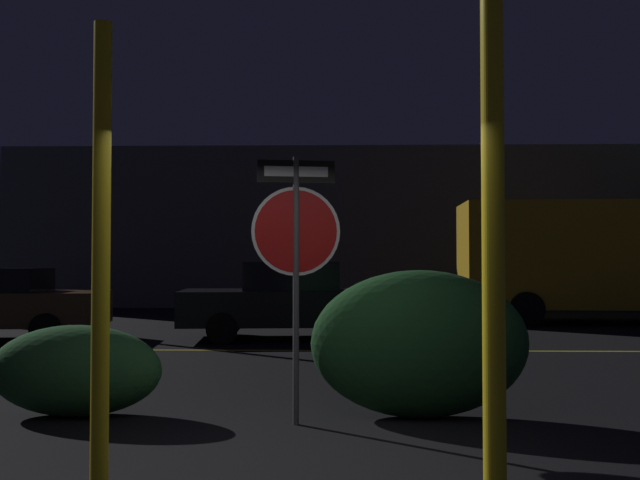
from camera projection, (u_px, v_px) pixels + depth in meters
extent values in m
plane|color=black|center=(293.00, 473.00, 5.28)|extent=(260.00, 260.00, 0.00)
cube|color=gold|center=(318.00, 350.00, 12.53)|extent=(35.50, 0.12, 0.01)
cylinder|color=#4C4C51|center=(296.00, 290.00, 6.90)|extent=(0.06, 0.06, 2.59)
cylinder|color=white|center=(296.00, 231.00, 6.92)|extent=(0.86, 0.15, 0.87)
cylinder|color=#B71414|center=(296.00, 231.00, 6.92)|extent=(0.80, 0.15, 0.80)
cube|color=black|center=(296.00, 172.00, 6.93)|extent=(0.75, 0.15, 0.22)
cube|color=white|center=(296.00, 172.00, 6.93)|extent=(0.62, 0.13, 0.10)
cylinder|color=yellow|center=(101.00, 252.00, 5.01)|extent=(0.13, 0.13, 3.27)
cylinder|color=yellow|center=(493.00, 233.00, 4.73)|extent=(0.15, 0.15, 3.52)
ellipsoid|color=#2D6633|center=(76.00, 371.00, 7.24)|extent=(1.76, 0.80, 0.92)
ellipsoid|color=#1E4C23|center=(419.00, 344.00, 7.17)|extent=(2.20, 0.85, 1.49)
cylinder|color=black|center=(46.00, 329.00, 13.38)|extent=(0.61, 0.25, 0.60)
cylinder|color=black|center=(73.00, 321.00, 15.09)|extent=(0.61, 0.25, 0.60)
cube|color=black|center=(297.00, 307.00, 14.47)|extent=(4.81, 2.26, 0.69)
cube|color=black|center=(290.00, 276.00, 14.48)|extent=(2.00, 1.77, 0.57)
cylinder|color=black|center=(363.00, 320.00, 15.45)|extent=(0.61, 0.25, 0.60)
cylinder|color=black|center=(374.00, 328.00, 13.64)|extent=(0.61, 0.25, 0.60)
cylinder|color=black|center=(229.00, 321.00, 15.28)|extent=(0.61, 0.25, 0.60)
cylinder|color=black|center=(222.00, 329.00, 13.47)|extent=(0.61, 0.25, 0.60)
sphere|color=#F4EFCC|center=(407.00, 303.00, 15.19)|extent=(0.14, 0.14, 0.14)
sphere|color=#F4EFCC|center=(418.00, 307.00, 14.02)|extent=(0.14, 0.14, 0.14)
cube|color=gold|center=(546.00, 255.00, 18.23)|extent=(4.33, 2.48, 2.67)
cylinder|color=black|center=(508.00, 304.00, 19.34)|extent=(0.85, 0.31, 0.84)
cylinder|color=black|center=(527.00, 309.00, 17.12)|extent=(0.85, 0.31, 0.84)
cube|color=#4C4C56|center=(326.00, 229.00, 25.80)|extent=(22.11, 3.77, 5.49)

